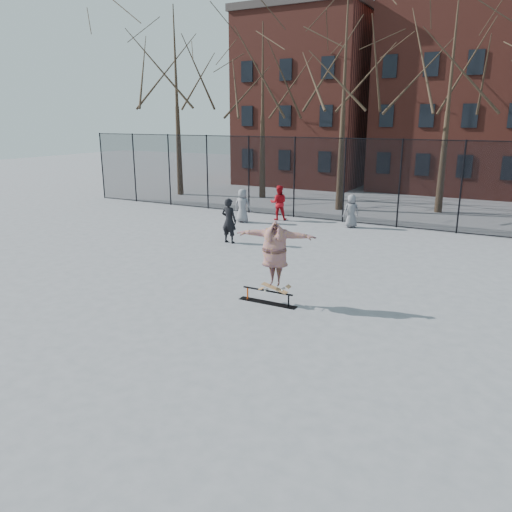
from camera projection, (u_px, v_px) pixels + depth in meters
The scene contains 11 objects.
ground at pixel (226, 319), 12.54m from camera, with size 100.00×100.00×0.00m, color slate.
skate_rail at pixel (268, 298), 13.56m from camera, with size 1.69×0.26×0.37m.
skateboard at pixel (275, 290), 13.39m from camera, with size 0.81×0.19×0.10m, color #A37341, non-canonical shape.
skater at pixel (275, 257), 13.14m from camera, with size 2.14×0.58×1.74m, color #603482.
bystander_grey at pixel (242, 206), 23.93m from camera, with size 0.79×0.51×1.61m, color slate.
bystander_black at pixel (229, 221), 19.94m from camera, with size 0.66×0.43×1.81m, color black.
bystander_red at pixel (279, 203), 24.48m from camera, with size 0.83×0.64×1.70m, color red.
bystander_extra at pixel (351, 211), 22.81m from camera, with size 0.74×0.48×1.52m, color slate.
fence at pixel (373, 181), 23.01m from camera, with size 34.03×0.07×4.00m.
tree_row at pixel (398, 67), 25.22m from camera, with size 33.66×7.46×10.67m.
rowhouses at pixel (443, 99), 32.62m from camera, with size 29.00×7.00×13.00m.
Camera 1 is at (6.22, -9.89, 4.87)m, focal length 35.00 mm.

